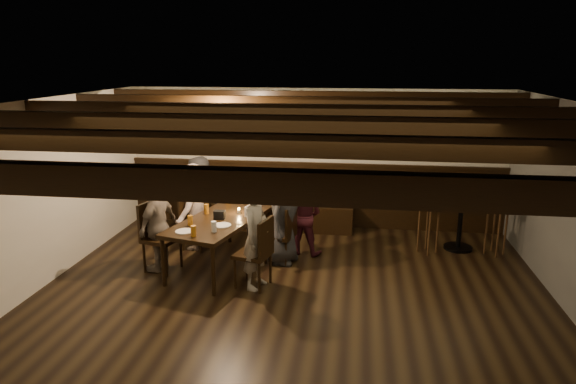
# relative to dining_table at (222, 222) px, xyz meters

# --- Properties ---
(room) EXTENTS (7.00, 7.00, 7.00)m
(room) POSITION_rel_dining_table_xyz_m (0.83, 0.75, 0.42)
(room) COLOR black
(room) RESTS_ON ground
(dining_table) EXTENTS (1.29, 2.05, 0.71)m
(dining_table) POSITION_rel_dining_table_xyz_m (0.00, 0.00, 0.00)
(dining_table) COLOR black
(dining_table) RESTS_ON floor
(chair_left_near) EXTENTS (0.48, 0.48, 0.86)m
(chair_left_near) POSITION_rel_dining_table_xyz_m (-0.59, 0.61, -0.39)
(chair_left_near) COLOR black
(chair_left_near) RESTS_ON floor
(chair_left_far) EXTENTS (0.54, 0.54, 0.97)m
(chair_left_far) POSITION_rel_dining_table_xyz_m (-0.81, -0.26, -0.36)
(chair_left_far) COLOR black
(chair_left_far) RESTS_ON floor
(chair_right_near) EXTENTS (0.47, 0.47, 0.85)m
(chair_right_near) POSITION_rel_dining_table_xyz_m (0.81, 0.26, -0.39)
(chair_right_near) COLOR black
(chair_right_near) RESTS_ON floor
(chair_right_far) EXTENTS (0.51, 0.51, 0.93)m
(chair_right_far) POSITION_rel_dining_table_xyz_m (0.59, -0.61, -0.37)
(chair_right_far) COLOR black
(chair_right_far) RESTS_ON floor
(person_bench_left) EXTENTS (0.76, 0.59, 1.37)m
(person_bench_left) POSITION_rel_dining_table_xyz_m (-0.65, 1.09, 0.03)
(person_bench_left) COLOR black
(person_bench_left) RESTS_ON floor
(person_bench_centre) EXTENTS (0.51, 0.40, 1.24)m
(person_bench_centre) POSITION_rel_dining_table_xyz_m (0.26, 1.02, -0.04)
(person_bench_centre) COLOR gray
(person_bench_centre) RESTS_ON floor
(person_bench_right) EXTENTS (0.67, 0.58, 1.20)m
(person_bench_right) POSITION_rel_dining_table_xyz_m (1.09, 0.65, -0.06)
(person_bench_right) COLOR #4F1B26
(person_bench_right) RESTS_ON floor
(person_left_near) EXTENTS (0.69, 0.96, 1.34)m
(person_left_near) POSITION_rel_dining_table_xyz_m (-0.62, 0.62, 0.02)
(person_left_near) COLOR #AE9993
(person_left_near) RESTS_ON floor
(person_left_far) EXTENTS (0.49, 0.81, 1.29)m
(person_left_far) POSITION_rel_dining_table_xyz_m (-0.84, -0.25, -0.01)
(person_left_far) COLOR gray
(person_left_far) RESTS_ON floor
(person_right_near) EXTENTS (0.60, 0.77, 1.40)m
(person_right_near) POSITION_rel_dining_table_xyz_m (0.84, 0.25, 0.04)
(person_right_near) COLOR #2B2B2E
(person_right_near) RESTS_ON floor
(person_right_far) EXTENTS (0.44, 0.57, 1.37)m
(person_right_far) POSITION_rel_dining_table_xyz_m (0.62, -0.62, 0.03)
(person_right_far) COLOR gray
(person_right_far) RESTS_ON floor
(pint_a) EXTENTS (0.07, 0.07, 0.14)m
(pint_a) POSITION_rel_dining_table_xyz_m (-0.10, 0.75, 0.13)
(pint_a) COLOR #BF7219
(pint_a) RESTS_ON dining_table
(pint_b) EXTENTS (0.07, 0.07, 0.14)m
(pint_b) POSITION_rel_dining_table_xyz_m (0.40, 0.57, 0.13)
(pint_b) COLOR #BF7219
(pint_b) RESTS_ON dining_table
(pint_c) EXTENTS (0.07, 0.07, 0.14)m
(pint_c) POSITION_rel_dining_table_xyz_m (-0.27, 0.17, 0.13)
(pint_c) COLOR #BF7219
(pint_c) RESTS_ON dining_table
(pint_d) EXTENTS (0.07, 0.07, 0.14)m
(pint_d) POSITION_rel_dining_table_xyz_m (0.34, 0.12, 0.13)
(pint_d) COLOR silver
(pint_d) RESTS_ON dining_table
(pint_e) EXTENTS (0.07, 0.07, 0.14)m
(pint_e) POSITION_rel_dining_table_xyz_m (-0.32, -0.38, 0.13)
(pint_e) COLOR #BF7219
(pint_e) RESTS_ON dining_table
(pint_f) EXTENTS (0.07, 0.07, 0.14)m
(pint_f) POSITION_rel_dining_table_xyz_m (0.06, -0.58, 0.13)
(pint_f) COLOR silver
(pint_f) RESTS_ON dining_table
(pint_g) EXTENTS (0.07, 0.07, 0.14)m
(pint_g) POSITION_rel_dining_table_xyz_m (-0.15, -0.79, 0.13)
(pint_g) COLOR #BF7219
(pint_g) RESTS_ON dining_table
(plate_near) EXTENTS (0.24, 0.24, 0.01)m
(plate_near) POSITION_rel_dining_table_xyz_m (-0.32, -0.64, 0.07)
(plate_near) COLOR white
(plate_near) RESTS_ON dining_table
(plate_far) EXTENTS (0.24, 0.24, 0.01)m
(plate_far) POSITION_rel_dining_table_xyz_m (0.10, -0.33, 0.07)
(plate_far) COLOR white
(plate_far) RESTS_ON dining_table
(condiment_caddy) EXTENTS (0.15, 0.10, 0.12)m
(condiment_caddy) POSITION_rel_dining_table_xyz_m (-0.01, -0.05, 0.12)
(condiment_caddy) COLOR black
(condiment_caddy) RESTS_ON dining_table
(candle) EXTENTS (0.05, 0.05, 0.05)m
(candle) POSITION_rel_dining_table_xyz_m (0.19, 0.26, 0.08)
(candle) COLOR beige
(candle) RESTS_ON dining_table
(high_top_table) EXTENTS (0.60, 0.60, 1.06)m
(high_top_table) POSITION_rel_dining_table_xyz_m (3.47, 1.15, 0.04)
(high_top_table) COLOR black
(high_top_table) RESTS_ON floor
(bar_stool_left) EXTENTS (0.36, 0.38, 1.08)m
(bar_stool_left) POSITION_rel_dining_table_xyz_m (2.97, 0.94, -0.25)
(bar_stool_left) COLOR #332210
(bar_stool_left) RESTS_ON floor
(bar_stool_right) EXTENTS (0.36, 0.37, 1.08)m
(bar_stool_right) POSITION_rel_dining_table_xyz_m (3.97, 0.99, -0.25)
(bar_stool_right) COLOR #332210
(bar_stool_right) RESTS_ON floor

